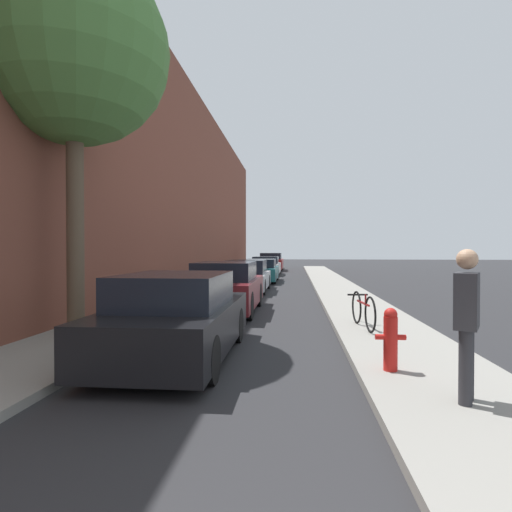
# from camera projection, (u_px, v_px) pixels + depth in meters

# --- Properties ---
(ground_plane) EXTENTS (120.00, 120.00, 0.00)m
(ground_plane) POSITION_uv_depth(u_px,v_px,m) (267.00, 296.00, 15.63)
(ground_plane) COLOR #28282B
(sidewalk_left) EXTENTS (2.00, 52.00, 0.12)m
(sidewalk_left) POSITION_uv_depth(u_px,v_px,m) (192.00, 294.00, 15.90)
(sidewalk_left) COLOR gray
(sidewalk_left) RESTS_ON ground
(sidewalk_right) EXTENTS (2.00, 52.00, 0.12)m
(sidewalk_right) POSITION_uv_depth(u_px,v_px,m) (345.00, 295.00, 15.35)
(sidewalk_right) COLOR gray
(sidewalk_right) RESTS_ON ground
(building_facade_left) EXTENTS (0.70, 52.00, 9.76)m
(building_facade_left) POSITION_uv_depth(u_px,v_px,m) (157.00, 169.00, 15.95)
(building_facade_left) COLOR brown
(building_facade_left) RESTS_ON ground
(parked_car_black) EXTENTS (1.76, 4.04, 1.37)m
(parked_car_black) POSITION_uv_depth(u_px,v_px,m) (177.00, 318.00, 6.67)
(parked_car_black) COLOR black
(parked_car_black) RESTS_ON ground
(parked_car_maroon) EXTENTS (1.74, 4.15, 1.41)m
(parked_car_maroon) POSITION_uv_depth(u_px,v_px,m) (226.00, 288.00, 11.61)
(parked_car_maroon) COLOR black
(parked_car_maroon) RESTS_ON ground
(parked_car_silver) EXTENTS (1.71, 4.31, 1.33)m
(parked_car_silver) POSITION_uv_depth(u_px,v_px,m) (247.00, 277.00, 17.32)
(parked_car_silver) COLOR black
(parked_car_silver) RESTS_ON ground
(parked_car_teal) EXTENTS (1.80, 4.54, 1.25)m
(parked_car_teal) POSITION_uv_depth(u_px,v_px,m) (261.00, 271.00, 22.58)
(parked_car_teal) COLOR black
(parked_car_teal) RESTS_ON ground
(parked_car_white) EXTENTS (1.91, 4.29, 1.28)m
(parked_car_white) POSITION_uv_depth(u_px,v_px,m) (266.00, 266.00, 28.76)
(parked_car_white) COLOR black
(parked_car_white) RESTS_ON ground
(parked_car_red) EXTENTS (1.92, 4.43, 1.48)m
(parked_car_red) POSITION_uv_depth(u_px,v_px,m) (271.00, 262.00, 34.79)
(parked_car_red) COLOR black
(parked_car_red) RESTS_ON ground
(street_tree_near) EXTENTS (3.70, 3.70, 7.41)m
(street_tree_near) POSITION_uv_depth(u_px,v_px,m) (74.00, 51.00, 8.11)
(street_tree_near) COLOR brown
(street_tree_near) RESTS_ON sidewalk_left
(fire_hydrant) EXTENTS (0.40, 0.19, 0.85)m
(fire_hydrant) POSITION_uv_depth(u_px,v_px,m) (391.00, 338.00, 5.60)
(fire_hydrant) COLOR red
(fire_hydrant) RESTS_ON sidewalk_right
(pedestrian) EXTENTS (0.39, 0.48, 1.64)m
(pedestrian) POSITION_uv_depth(u_px,v_px,m) (467.00, 316.00, 4.43)
(pedestrian) COLOR #2D2D33
(pedestrian) RESTS_ON sidewalk_right
(bicycle) EXTENTS (0.44, 1.75, 0.72)m
(bicycle) POSITION_uv_depth(u_px,v_px,m) (363.00, 310.00, 8.67)
(bicycle) COLOR black
(bicycle) RESTS_ON sidewalk_right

